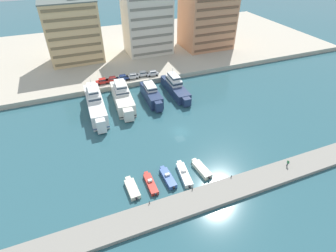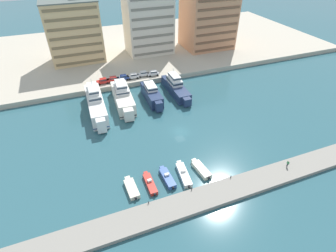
{
  "view_description": "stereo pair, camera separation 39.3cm",
  "coord_description": "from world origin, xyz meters",
  "px_view_note": "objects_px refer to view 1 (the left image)",
  "views": [
    {
      "loc": [
        -23.13,
        -49.84,
        42.29
      ],
      "look_at": [
        -3.35,
        0.33,
        2.5
      ],
      "focal_mm": 28.0,
      "sensor_mm": 36.0,
      "label": 1
    },
    {
      "loc": [
        -22.76,
        -49.98,
        42.29
      ],
      "look_at": [
        -3.35,
        0.33,
        2.5
      ],
      "focal_mm": 28.0,
      "sensor_mm": 36.0,
      "label": 2
    }
  ],
  "objects_px": {
    "motorboat_cream_center": "(201,169)",
    "car_white_center_left": "(133,76)",
    "car_red_far_left": "(102,81)",
    "car_red_left": "(112,79)",
    "yacht_white_far_left": "(95,104)",
    "yacht_navy_mid_left": "(151,95)",
    "motorboat_white_center_left": "(184,174)",
    "motorboat_blue_mid_left": "(168,178)",
    "yacht_navy_center_left": "(175,87)",
    "car_blue_mid_left": "(122,78)",
    "motorboat_cream_far_left": "(132,188)",
    "car_white_center": "(142,74)",
    "yacht_ivory_left": "(122,97)",
    "pedestrian_near_edge": "(288,163)",
    "motorboat_red_left": "(151,184)",
    "car_white_center_right": "(153,73)"
  },
  "relations": [
    {
      "from": "motorboat_cream_far_left",
      "to": "motorboat_white_center_left",
      "type": "bearing_deg",
      "value": -1.91
    },
    {
      "from": "car_red_far_left",
      "to": "car_blue_mid_left",
      "type": "relative_size",
      "value": 1.0
    },
    {
      "from": "yacht_white_far_left",
      "to": "motorboat_cream_center",
      "type": "distance_m",
      "value": 36.95
    },
    {
      "from": "yacht_navy_center_left",
      "to": "car_white_center_left",
      "type": "distance_m",
      "value": 16.14
    },
    {
      "from": "yacht_ivory_left",
      "to": "car_red_far_left",
      "type": "relative_size",
      "value": 4.84
    },
    {
      "from": "motorboat_red_left",
      "to": "car_red_far_left",
      "type": "distance_m",
      "value": 46.12
    },
    {
      "from": "yacht_navy_center_left",
      "to": "motorboat_white_center_left",
      "type": "xyz_separation_m",
      "value": [
        -12.41,
        -34.55,
        -1.57
      ]
    },
    {
      "from": "car_blue_mid_left",
      "to": "car_white_center",
      "type": "height_order",
      "value": "same"
    },
    {
      "from": "car_white_center",
      "to": "motorboat_cream_center",
      "type": "bearing_deg",
      "value": -91.14
    },
    {
      "from": "yacht_white_far_left",
      "to": "car_white_center_left",
      "type": "xyz_separation_m",
      "value": [
        14.82,
        13.94,
        -0.12
      ]
    },
    {
      "from": "motorboat_cream_center",
      "to": "car_white_center_left",
      "type": "bearing_deg",
      "value": 93.42
    },
    {
      "from": "yacht_white_far_left",
      "to": "yacht_ivory_left",
      "type": "relative_size",
      "value": 1.12
    },
    {
      "from": "yacht_navy_center_left",
      "to": "motorboat_cream_center",
      "type": "height_order",
      "value": "yacht_navy_center_left"
    },
    {
      "from": "car_white_center_right",
      "to": "motorboat_cream_far_left",
      "type": "bearing_deg",
      "value": -113.67
    },
    {
      "from": "yacht_white_far_left",
      "to": "yacht_navy_mid_left",
      "type": "bearing_deg",
      "value": 1.29
    },
    {
      "from": "motorboat_blue_mid_left",
      "to": "car_white_center_left",
      "type": "xyz_separation_m",
      "value": [
        5.04,
        46.0,
        2.14
      ]
    },
    {
      "from": "motorboat_cream_far_left",
      "to": "motorboat_blue_mid_left",
      "type": "relative_size",
      "value": 0.94
    },
    {
      "from": "car_white_center",
      "to": "motorboat_cream_far_left",
      "type": "bearing_deg",
      "value": -109.6
    },
    {
      "from": "yacht_navy_mid_left",
      "to": "car_blue_mid_left",
      "type": "xyz_separation_m",
      "value": [
        -5.78,
        13.63,
        0.63
      ]
    },
    {
      "from": "car_red_far_left",
      "to": "pedestrian_near_edge",
      "type": "relative_size",
      "value": 2.55
    },
    {
      "from": "yacht_white_far_left",
      "to": "car_red_far_left",
      "type": "relative_size",
      "value": 5.44
    },
    {
      "from": "car_red_far_left",
      "to": "car_white_center_left",
      "type": "xyz_separation_m",
      "value": [
        10.41,
        0.07,
        0.0
      ]
    },
    {
      "from": "motorboat_white_center_left",
      "to": "car_white_center_left",
      "type": "bearing_deg",
      "value": 88.26
    },
    {
      "from": "car_blue_mid_left",
      "to": "car_white_center_left",
      "type": "xyz_separation_m",
      "value": [
        3.52,
        -0.07,
        0.0
      ]
    },
    {
      "from": "car_white_center_left",
      "to": "yacht_ivory_left",
      "type": "bearing_deg",
      "value": -117.64
    },
    {
      "from": "motorboat_blue_mid_left",
      "to": "car_red_left",
      "type": "height_order",
      "value": "car_red_left"
    },
    {
      "from": "yacht_navy_center_left",
      "to": "car_white_center_left",
      "type": "height_order",
      "value": "yacht_navy_center_left"
    },
    {
      "from": "yacht_navy_mid_left",
      "to": "motorboat_red_left",
      "type": "distance_m",
      "value": 34.46
    },
    {
      "from": "motorboat_white_center_left",
      "to": "motorboat_red_left",
      "type": "bearing_deg",
      "value": 178.17
    },
    {
      "from": "car_white_center",
      "to": "car_white_center_right",
      "type": "height_order",
      "value": "same"
    },
    {
      "from": "yacht_navy_center_left",
      "to": "motorboat_blue_mid_left",
      "type": "relative_size",
      "value": 2.84
    },
    {
      "from": "motorboat_blue_mid_left",
      "to": "motorboat_cream_center",
      "type": "bearing_deg",
      "value": -2.62
    },
    {
      "from": "motorboat_blue_mid_left",
      "to": "car_red_far_left",
      "type": "bearing_deg",
      "value": 96.67
    },
    {
      "from": "motorboat_cream_far_left",
      "to": "pedestrian_near_edge",
      "type": "distance_m",
      "value": 34.21
    },
    {
      "from": "car_blue_mid_left",
      "to": "motorboat_white_center_left",
      "type": "bearing_deg",
      "value": -87.4
    },
    {
      "from": "yacht_ivory_left",
      "to": "motorboat_cream_far_left",
      "type": "bearing_deg",
      "value": -100.57
    },
    {
      "from": "motorboat_blue_mid_left",
      "to": "car_white_center_left",
      "type": "relative_size",
      "value": 1.58
    },
    {
      "from": "motorboat_blue_mid_left",
      "to": "car_red_left",
      "type": "xyz_separation_m",
      "value": [
        -1.99,
        46.0,
        2.14
      ]
    },
    {
      "from": "car_blue_mid_left",
      "to": "car_white_center_left",
      "type": "bearing_deg",
      "value": -1.1
    },
    {
      "from": "motorboat_red_left",
      "to": "motorboat_white_center_left",
      "type": "xyz_separation_m",
      "value": [
        7.52,
        -0.24,
        0.09
      ]
    },
    {
      "from": "yacht_navy_center_left",
      "to": "car_red_far_left",
      "type": "xyz_separation_m",
      "value": [
        -21.42,
        11.73,
        0.57
      ]
    },
    {
      "from": "car_red_far_left",
      "to": "car_red_left",
      "type": "bearing_deg",
      "value": 1.36
    },
    {
      "from": "yacht_white_far_left",
      "to": "car_white_center",
      "type": "distance_m",
      "value": 23.47
    },
    {
      "from": "yacht_navy_mid_left",
      "to": "motorboat_white_center_left",
      "type": "bearing_deg",
      "value": -96.39
    },
    {
      "from": "yacht_navy_mid_left",
      "to": "car_blue_mid_left",
      "type": "height_order",
      "value": "yacht_navy_mid_left"
    },
    {
      "from": "car_white_center_left",
      "to": "motorboat_red_left",
      "type": "bearing_deg",
      "value": -100.96
    },
    {
      "from": "yacht_navy_mid_left",
      "to": "car_red_far_left",
      "type": "xyz_separation_m",
      "value": [
        -12.68,
        13.49,
        0.63
      ]
    },
    {
      "from": "motorboat_cream_center",
      "to": "car_white_center_left",
      "type": "relative_size",
      "value": 1.54
    },
    {
      "from": "motorboat_blue_mid_left",
      "to": "car_white_center_right",
      "type": "bearing_deg",
      "value": 75.02
    },
    {
      "from": "yacht_navy_mid_left",
      "to": "motorboat_blue_mid_left",
      "type": "distance_m",
      "value": 33.29
    }
  ]
}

